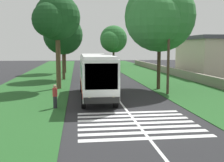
# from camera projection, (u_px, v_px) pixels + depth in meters

# --- Properties ---
(ground) EXTENTS (160.00, 160.00, 0.00)m
(ground) POSITION_uv_depth(u_px,v_px,m) (135.00, 121.00, 16.57)
(ground) COLOR #262628
(grass_verge_left) EXTENTS (120.00, 8.00, 0.04)m
(grass_verge_left) POSITION_uv_depth(u_px,v_px,m) (33.00, 88.00, 30.34)
(grass_verge_left) COLOR #235623
(grass_verge_left) RESTS_ON ground
(grass_verge_right) EXTENTS (120.00, 8.00, 0.04)m
(grass_verge_right) POSITION_uv_depth(u_px,v_px,m) (178.00, 85.00, 32.36)
(grass_verge_right) COLOR #235623
(grass_verge_right) RESTS_ON ground
(centre_line) EXTENTS (110.00, 0.16, 0.01)m
(centre_line) POSITION_uv_depth(u_px,v_px,m) (108.00, 86.00, 31.35)
(centre_line) COLOR silver
(centre_line) RESTS_ON ground
(coach_bus) EXTENTS (11.16, 2.62, 3.73)m
(coach_bus) POSITION_uv_depth(u_px,v_px,m) (96.00, 73.00, 23.82)
(coach_bus) COLOR white
(coach_bus) RESTS_ON ground
(zebra_crossing) EXTENTS (5.85, 6.80, 0.01)m
(zebra_crossing) POSITION_uv_depth(u_px,v_px,m) (137.00, 123.00, 16.10)
(zebra_crossing) COLOR silver
(zebra_crossing) RESTS_ON ground
(trailing_car_0) EXTENTS (4.30, 1.78, 1.43)m
(trailing_car_0) POSITION_uv_depth(u_px,v_px,m) (111.00, 71.00, 43.74)
(trailing_car_0) COLOR #B7A893
(trailing_car_0) RESTS_ON ground
(trailing_car_1) EXTENTS (4.30, 1.78, 1.43)m
(trailing_car_1) POSITION_uv_depth(u_px,v_px,m) (107.00, 69.00, 49.30)
(trailing_car_1) COLOR #145933
(trailing_car_1) RESTS_ON ground
(trailing_minibus_0) EXTENTS (6.00, 2.14, 2.53)m
(trailing_minibus_0) POSITION_uv_depth(u_px,v_px,m) (102.00, 61.00, 57.21)
(trailing_minibus_0) COLOR #CC4C33
(trailing_minibus_0) RESTS_ON ground
(roadside_tree_left_0) EXTENTS (5.61, 4.78, 9.75)m
(roadside_tree_left_0) POSITION_uv_depth(u_px,v_px,m) (56.00, 19.00, 28.51)
(roadside_tree_left_0) COLOR brown
(roadside_tree_left_0) RESTS_ON grass_verge_left
(roadside_tree_left_1) EXTENTS (5.60, 4.80, 10.07)m
(roadside_tree_left_1) POSITION_uv_depth(u_px,v_px,m) (63.00, 29.00, 47.68)
(roadside_tree_left_1) COLOR #3D2D1E
(roadside_tree_left_1) RESTS_ON grass_verge_left
(roadside_tree_left_2) EXTENTS (6.11, 5.26, 8.62)m
(roadside_tree_left_2) POSITION_uv_depth(u_px,v_px,m) (62.00, 36.00, 37.37)
(roadside_tree_left_2) COLOR #4C3826
(roadside_tree_left_2) RESTS_ON grass_verge_left
(roadside_tree_right_0) EXTENTS (9.04, 7.28, 11.06)m
(roadside_tree_right_0) POSITION_uv_depth(u_px,v_px,m) (157.00, 19.00, 28.38)
(roadside_tree_right_0) COLOR #3D2D1E
(roadside_tree_right_0) RESTS_ON grass_verge_right
(roadside_tree_right_2) EXTENTS (7.85, 6.67, 9.68)m
(roadside_tree_right_2) POSITION_uv_depth(u_px,v_px,m) (113.00, 40.00, 67.89)
(roadside_tree_right_2) COLOR #4C3826
(roadside_tree_right_2) RESTS_ON grass_verge_right
(utility_pole) EXTENTS (0.24, 1.40, 7.29)m
(utility_pole) POSITION_uv_depth(u_px,v_px,m) (168.00, 53.00, 25.64)
(utility_pole) COLOR #473828
(utility_pole) RESTS_ON grass_verge_right
(roadside_wall) EXTENTS (70.00, 0.40, 1.10)m
(roadside_wall) POSITION_uv_depth(u_px,v_px,m) (189.00, 76.00, 37.63)
(roadside_wall) COLOR gray
(roadside_wall) RESTS_ON grass_verge_right
(roadside_building) EXTENTS (12.04, 9.31, 6.13)m
(roadside_building) POSITION_uv_depth(u_px,v_px,m) (214.00, 55.00, 44.73)
(roadside_building) COLOR beige
(roadside_building) RESTS_ON ground
(pedestrian) EXTENTS (0.34, 0.34, 1.69)m
(pedestrian) POSITION_uv_depth(u_px,v_px,m) (55.00, 96.00, 19.88)
(pedestrian) COLOR #26262D
(pedestrian) RESTS_ON grass_verge_left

